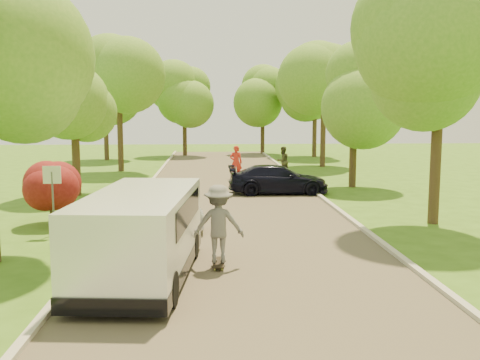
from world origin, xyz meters
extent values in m
plane|color=#3A6317|center=(0.00, 0.00, 0.00)|extent=(100.00, 100.00, 0.00)
cube|color=#4C4438|center=(0.00, 8.00, 0.01)|extent=(8.00, 60.00, 0.01)
cube|color=#B2AD9E|center=(-4.05, 8.00, 0.06)|extent=(0.18, 60.00, 0.12)
cube|color=#B2AD9E|center=(4.05, 8.00, 0.06)|extent=(0.18, 60.00, 0.12)
cylinder|color=#59595E|center=(-5.80, 4.00, 1.00)|extent=(0.06, 0.06, 2.00)
cube|color=white|center=(-5.80, 4.00, 1.90)|extent=(0.55, 0.04, 0.55)
cylinder|color=#382619|center=(-6.30, 5.50, 0.35)|extent=(0.12, 0.12, 0.70)
sphere|color=#590F0F|center=(-6.30, 5.50, 1.10)|extent=(1.70, 1.70, 1.70)
sphere|color=#488123|center=(-5.81, 1.00, 5.67)|extent=(3.45, 3.45, 3.45)
cylinder|color=#382619|center=(-7.00, 12.00, 1.57)|extent=(0.36, 0.36, 3.15)
sphere|color=#488123|center=(-7.00, 12.00, 4.41)|extent=(4.20, 4.20, 4.20)
sphere|color=#488123|center=(-6.37, 12.00, 5.04)|extent=(3.15, 3.15, 3.15)
cylinder|color=#382619|center=(-6.60, 22.00, 1.91)|extent=(0.36, 0.36, 3.83)
sphere|color=#488123|center=(-6.60, 22.00, 5.27)|extent=(4.80, 4.80, 4.80)
sphere|color=#488123|center=(-5.88, 22.00, 5.99)|extent=(3.60, 3.60, 3.60)
cylinder|color=#382619|center=(6.80, 5.00, 1.91)|extent=(0.36, 0.36, 3.83)
sphere|color=#488123|center=(6.80, 5.00, 5.33)|extent=(5.00, 5.00, 5.00)
sphere|color=#488123|center=(7.55, 5.00, 6.08)|extent=(3.75, 3.75, 3.75)
cylinder|color=#382619|center=(6.40, 14.00, 1.69)|extent=(0.36, 0.36, 3.38)
sphere|color=#488123|center=(6.40, 14.00, 4.70)|extent=(4.40, 4.40, 4.40)
sphere|color=#488123|center=(7.06, 14.00, 5.36)|extent=(3.30, 3.30, 3.30)
cylinder|color=#382619|center=(7.00, 24.00, 2.02)|extent=(0.36, 0.36, 4.05)
sphere|color=#488123|center=(7.00, 24.00, 5.61)|extent=(5.20, 5.20, 5.20)
sphere|color=#488123|center=(7.78, 24.00, 6.39)|extent=(3.90, 3.90, 3.90)
cylinder|color=#382619|center=(-9.00, 30.00, 1.80)|extent=(0.36, 0.36, 3.60)
sphere|color=#488123|center=(-9.00, 30.00, 5.10)|extent=(5.00, 5.00, 5.00)
sphere|color=#488123|center=(-8.25, 30.00, 5.85)|extent=(3.75, 3.75, 3.75)
cylinder|color=#382619|center=(8.00, 32.00, 1.91)|extent=(0.36, 0.36, 3.83)
sphere|color=#488123|center=(8.00, 32.00, 5.33)|extent=(5.00, 5.00, 5.00)
sphere|color=#488123|center=(8.75, 32.00, 6.08)|extent=(3.75, 3.75, 3.75)
cylinder|color=#382619|center=(-3.00, 34.00, 1.69)|extent=(0.36, 0.36, 3.38)
sphere|color=#488123|center=(-3.00, 34.00, 4.81)|extent=(4.80, 4.80, 4.80)
sphere|color=#488123|center=(-2.28, 34.00, 5.53)|extent=(3.60, 3.60, 3.60)
cylinder|color=#382619|center=(4.00, 36.00, 1.80)|extent=(0.36, 0.36, 3.60)
sphere|color=#488123|center=(4.00, 36.00, 5.10)|extent=(5.00, 5.00, 5.00)
sphere|color=#488123|center=(4.75, 36.00, 5.85)|extent=(3.75, 3.75, 3.75)
cube|color=white|center=(-2.50, -0.65, 1.11)|extent=(2.61, 5.51, 1.83)
cube|color=black|center=(-2.50, -0.65, 0.33)|extent=(2.65, 5.62, 0.33)
cube|color=black|center=(-2.47, -0.37, 1.55)|extent=(2.50, 3.96, 0.61)
cylinder|color=black|center=(-3.61, -2.32, 0.37)|extent=(0.34, 0.76, 0.73)
cylinder|color=black|center=(-1.73, -2.51, 0.37)|extent=(0.34, 0.76, 0.73)
cylinder|color=black|center=(-3.27, 1.21, 0.37)|extent=(0.34, 0.76, 0.73)
cylinder|color=black|center=(-1.39, 1.03, 0.37)|extent=(0.34, 0.76, 0.73)
imported|color=#A7A8AC|center=(-3.09, 4.08, 0.65)|extent=(3.99, 1.46, 1.31)
imported|color=black|center=(2.30, 11.95, 0.68)|extent=(4.67, 1.92, 1.35)
cube|color=black|center=(-0.71, 0.22, 0.12)|extent=(0.32, 1.01, 0.02)
cylinder|color=#BFCC4C|center=(-0.61, 0.57, 0.05)|extent=(0.04, 0.08, 0.08)
cylinder|color=#BFCC4C|center=(-0.78, 0.58, 0.05)|extent=(0.04, 0.08, 0.08)
cylinder|color=#BFCC4C|center=(-0.64, -0.13, 0.05)|extent=(0.04, 0.08, 0.08)
cylinder|color=#BFCC4C|center=(-0.81, -0.13, 0.05)|extent=(0.04, 0.08, 0.08)
imported|color=slate|center=(-0.71, 0.22, 1.10)|extent=(1.28, 0.77, 1.94)
imported|color=red|center=(0.61, 17.42, 0.96)|extent=(0.72, 0.49, 1.92)
imported|color=#30321E|center=(3.52, 19.15, 0.87)|extent=(1.06, 1.00, 1.74)
camera|label=1|loc=(-0.95, -12.74, 3.86)|focal=40.00mm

